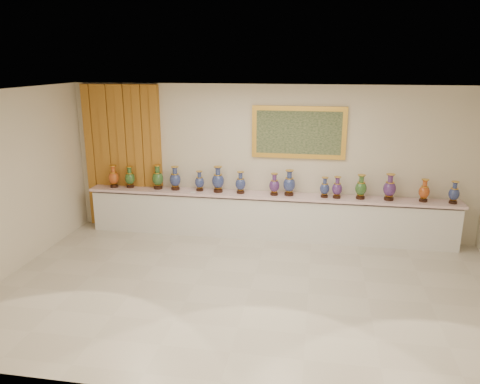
# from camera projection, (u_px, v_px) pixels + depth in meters

# --- Properties ---
(ground) EXTENTS (8.00, 8.00, 0.00)m
(ground) POSITION_uv_depth(u_px,v_px,m) (250.00, 289.00, 7.27)
(ground) COLOR beige
(ground) RESTS_ON ground
(room) EXTENTS (8.00, 8.00, 8.00)m
(room) POSITION_uv_depth(u_px,v_px,m) (150.00, 153.00, 9.56)
(room) COLOR beige
(room) RESTS_ON ground
(counter) EXTENTS (7.28, 0.48, 0.90)m
(counter) POSITION_uv_depth(u_px,v_px,m) (267.00, 216.00, 9.31)
(counter) COLOR white
(counter) RESTS_ON ground
(vase_0) EXTENTS (0.26, 0.26, 0.46)m
(vase_0) POSITION_uv_depth(u_px,v_px,m) (114.00, 177.00, 9.62)
(vase_0) COLOR black
(vase_0) RESTS_ON counter
(vase_1) EXTENTS (0.23, 0.23, 0.44)m
(vase_1) POSITION_uv_depth(u_px,v_px,m) (130.00, 178.00, 9.61)
(vase_1) COLOR black
(vase_1) RESTS_ON counter
(vase_2) EXTENTS (0.24, 0.24, 0.49)m
(vase_2) POSITION_uv_depth(u_px,v_px,m) (158.00, 178.00, 9.50)
(vase_2) COLOR black
(vase_2) RESTS_ON counter
(vase_3) EXTENTS (0.23, 0.23, 0.48)m
(vase_3) POSITION_uv_depth(u_px,v_px,m) (175.00, 179.00, 9.43)
(vase_3) COLOR black
(vase_3) RESTS_ON counter
(vase_4) EXTENTS (0.21, 0.21, 0.40)m
(vase_4) POSITION_uv_depth(u_px,v_px,m) (200.00, 182.00, 9.37)
(vase_4) COLOR black
(vase_4) RESTS_ON counter
(vase_5) EXTENTS (0.31, 0.31, 0.52)m
(vase_5) POSITION_uv_depth(u_px,v_px,m) (218.00, 181.00, 9.26)
(vase_5) COLOR black
(vase_5) RESTS_ON counter
(vase_6) EXTENTS (0.26, 0.26, 0.44)m
(vase_6) POSITION_uv_depth(u_px,v_px,m) (241.00, 184.00, 9.18)
(vase_6) COLOR black
(vase_6) RESTS_ON counter
(vase_7) EXTENTS (0.21, 0.21, 0.43)m
(vase_7) POSITION_uv_depth(u_px,v_px,m) (274.00, 185.00, 9.06)
(vase_7) COLOR black
(vase_7) RESTS_ON counter
(vase_8) EXTENTS (0.29, 0.29, 0.50)m
(vase_8) POSITION_uv_depth(u_px,v_px,m) (289.00, 184.00, 9.03)
(vase_8) COLOR black
(vase_8) RESTS_ON counter
(vase_9) EXTENTS (0.20, 0.20, 0.39)m
(vase_9) POSITION_uv_depth(u_px,v_px,m) (325.00, 188.00, 8.92)
(vase_9) COLOR black
(vase_9) RESTS_ON counter
(vase_10) EXTENTS (0.21, 0.21, 0.42)m
(vase_10) POSITION_uv_depth(u_px,v_px,m) (337.00, 188.00, 8.86)
(vase_10) COLOR black
(vase_10) RESTS_ON counter
(vase_11) EXTENTS (0.29, 0.29, 0.47)m
(vase_11) POSITION_uv_depth(u_px,v_px,m) (361.00, 188.00, 8.81)
(vase_11) COLOR black
(vase_11) RESTS_ON counter
(vase_12) EXTENTS (0.31, 0.31, 0.50)m
(vase_12) POSITION_uv_depth(u_px,v_px,m) (390.00, 188.00, 8.72)
(vase_12) COLOR black
(vase_12) RESTS_ON counter
(vase_13) EXTENTS (0.24, 0.24, 0.43)m
(vase_13) POSITION_uv_depth(u_px,v_px,m) (424.00, 192.00, 8.64)
(vase_13) COLOR black
(vase_13) RESTS_ON counter
(vase_14) EXTENTS (0.22, 0.22, 0.42)m
(vase_14) POSITION_uv_depth(u_px,v_px,m) (454.00, 194.00, 8.53)
(vase_14) COLOR black
(vase_14) RESTS_ON counter
(label_card) EXTENTS (0.10, 0.06, 0.00)m
(label_card) POSITION_uv_depth(u_px,v_px,m) (193.00, 192.00, 9.29)
(label_card) COLOR white
(label_card) RESTS_ON counter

